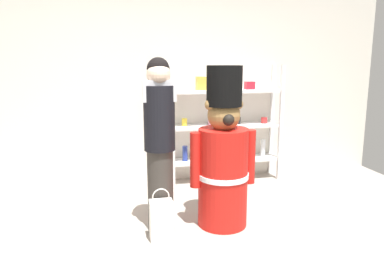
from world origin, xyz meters
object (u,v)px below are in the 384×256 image
Objects in this scene: teddy_bear_guard at (223,159)px; person_shopper at (160,140)px; merchandise_shelf at (225,125)px; shopping_bag at (161,220)px.

person_shopper is at bearing 176.58° from teddy_bear_guard.
teddy_bear_guard is (-0.44, -1.34, -0.09)m from merchandise_shelf.
person_shopper is 0.74m from shopping_bag.
person_shopper is (-1.05, -1.30, 0.12)m from merchandise_shelf.
merchandise_shelf is 1.96m from shopping_bag.
merchandise_shelf is at bearing 50.94° from person_shopper.
shopping_bag is at bearing -125.33° from merchandise_shelf.
teddy_bear_guard is 0.95× the size of person_shopper.
teddy_bear_guard reaches higher than shopping_bag.
person_shopper reaches higher than teddy_bear_guard.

